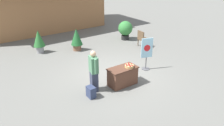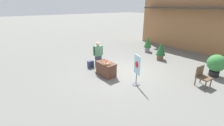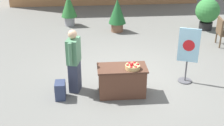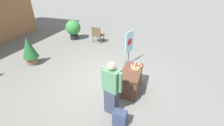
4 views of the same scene
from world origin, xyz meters
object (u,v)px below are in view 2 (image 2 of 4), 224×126
poster_board (137,69)px  potted_plant_far_right (216,64)px  potted_plant_near_left (148,43)px  apple_basket (107,63)px  potted_plant_far_left (161,50)px  backpack (91,64)px  patio_chair (202,75)px  display_table (106,69)px  person_visitor (98,55)px

poster_board → potted_plant_far_right: poster_board is taller
potted_plant_far_right → potted_plant_near_left: (-5.18, 0.89, 0.03)m
apple_basket → potted_plant_near_left: (-1.71, 5.44, -0.08)m
poster_board → potted_plant_near_left: size_ratio=1.19×
apple_basket → potted_plant_far_left: size_ratio=0.28×
backpack → potted_plant_far_right: 6.89m
apple_basket → potted_plant_near_left: potted_plant_near_left is taller
potted_plant_near_left → potted_plant_far_left: (1.80, -0.84, -0.02)m
apple_basket → potted_plant_far_right: size_ratio=0.29×
potted_plant_far_left → patio_chair: bearing=-26.3°
poster_board → potted_plant_near_left: poster_board is taller
display_table → person_visitor: 1.25m
patio_chair → potted_plant_far_right: size_ratio=0.79×
potted_plant_far_right → backpack: bearing=-138.9°
display_table → potted_plant_near_left: 5.55m
poster_board → potted_plant_far_left: size_ratio=1.19×
backpack → potted_plant_far_left: bearing=68.5°
potted_plant_far_right → potted_plant_far_left: potted_plant_far_left is taller
person_visitor → patio_chair: 5.46m
display_table → potted_plant_far_right: potted_plant_far_right is taller
display_table → poster_board: bearing=15.9°
poster_board → potted_plant_far_left: bearing=-140.1°
display_table → person_visitor: person_visitor is taller
potted_plant_far_right → potted_plant_near_left: size_ratio=0.96×
potted_plant_near_left → potted_plant_far_left: same height
person_visitor → potted_plant_near_left: bearing=107.7°
display_table → potted_plant_near_left: (-1.48, 5.34, 0.34)m
display_table → potted_plant_near_left: size_ratio=0.95×
person_visitor → apple_basket: bearing=-1.9°
patio_chair → potted_plant_far_left: 3.75m
backpack → potted_plant_near_left: (0.00, 5.41, 0.50)m
patio_chair → poster_board: bearing=-123.4°
patio_chair → potted_plant_far_right: potted_plant_far_right is taller
potted_plant_far_right → potted_plant_far_left: 3.38m
person_visitor → potted_plant_far_right: bearing=54.6°
person_visitor → backpack: 0.77m
apple_basket → potted_plant_far_right: potted_plant_far_right is taller
person_visitor → potted_plant_far_left: 4.46m
person_visitor → backpack: bearing=-121.0°
person_visitor → backpack: size_ratio=3.78×
display_table → potted_plant_far_left: 4.52m
display_table → potted_plant_far_right: size_ratio=0.99×
patio_chair → potted_plant_near_left: bearing=160.5°
poster_board → potted_plant_far_right: (1.97, 3.95, -0.11)m
backpack → potted_plant_far_right: bearing=41.1°
poster_board → patio_chair: 3.06m
display_table → apple_basket: (0.23, -0.11, 0.42)m
poster_board → patio_chair: bearing=160.8°
person_visitor → poster_board: 2.87m
patio_chair → potted_plant_far_left: bearing=160.0°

